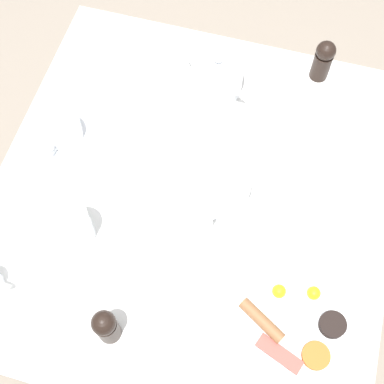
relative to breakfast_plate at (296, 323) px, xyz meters
name	(u,v)px	position (x,y,z in m)	size (l,w,h in m)	color
ground_plane	(192,290)	(-0.27, 0.21, -0.78)	(8.00, 8.00, 0.00)	gray
table	(192,212)	(-0.27, 0.21, -0.10)	(0.86, 0.91, 0.77)	white
breakfast_plate	(296,323)	(0.00, 0.00, 0.00)	(0.26, 0.26, 0.04)	white
teapot_near	(222,186)	(-0.21, 0.23, 0.04)	(0.12, 0.20, 0.11)	white
teapot_far	(217,75)	(-0.29, 0.51, 0.04)	(0.18, 0.12, 0.11)	white
teacup_with_saucer_left	(63,131)	(-0.59, 0.28, 0.02)	(0.14, 0.14, 0.06)	white
water_glass_tall	(73,225)	(-0.47, 0.06, 0.05)	(0.07, 0.07, 0.11)	white
pepper_grinder	(106,326)	(-0.34, -0.11, 0.05)	(0.05, 0.05, 0.11)	black
salt_grinder	(323,60)	(-0.06, 0.61, 0.05)	(0.05, 0.05, 0.11)	black
fork_by_plate	(115,63)	(-0.55, 0.51, -0.01)	(0.07, 0.16, 0.00)	silver
knife_by_plate	(332,160)	(0.01, 0.38, -0.01)	(0.03, 0.23, 0.00)	silver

